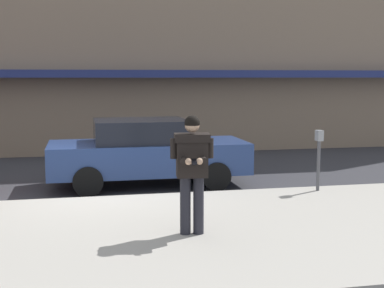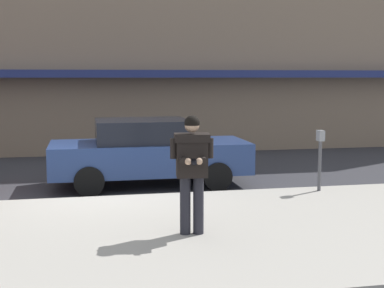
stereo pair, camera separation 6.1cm
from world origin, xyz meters
TOP-DOWN VIEW (x-y plane):
  - ground_plane at (0.00, 0.00)m, footprint 80.00×80.00m
  - sidewalk at (1.00, -2.85)m, footprint 32.00×5.30m
  - curb_paint_line at (1.00, 0.05)m, footprint 28.00×0.12m
  - parked_sedan_mid at (1.14, 1.32)m, footprint 4.50×1.93m
  - man_texting_on_phone at (1.27, -3.10)m, footprint 0.65×0.61m
  - parking_meter at (4.50, -0.60)m, footprint 0.12×0.18m

SIDE VIEW (x-z plane):
  - ground_plane at x=0.00m, z-range 0.00..0.00m
  - curb_paint_line at x=1.00m, z-range 0.00..0.01m
  - sidewalk at x=1.00m, z-range 0.00..0.14m
  - parked_sedan_mid at x=1.14m, z-range 0.02..1.56m
  - parking_meter at x=4.50m, z-range 0.33..1.60m
  - man_texting_on_phone at x=1.27m, z-range 0.35..2.15m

